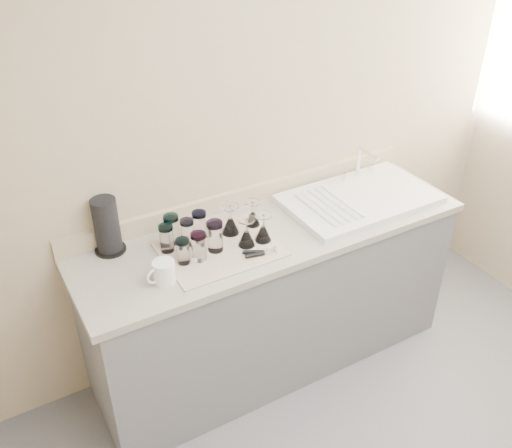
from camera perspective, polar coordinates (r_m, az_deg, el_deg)
room_envelope at (r=1.80m, az=22.36°, el=-1.23°), size 3.54×3.50×2.52m
counter_unit at (r=3.17m, az=1.62°, el=-7.29°), size 2.06×0.62×0.90m
sink_unit at (r=3.17m, az=10.29°, el=2.56°), size 0.82×0.50×0.22m
dish_towel at (r=2.75m, az=-3.64°, el=-2.55°), size 0.55×0.42×0.01m
tumbler_teal at (r=2.72m, az=-8.93°, el=-1.41°), size 0.07×0.07×0.14m
tumbler_cyan at (r=2.75m, az=-6.87°, el=-0.82°), size 0.07×0.07×0.14m
tumbler_purple at (r=2.80m, az=-5.67°, el=-0.07°), size 0.07×0.07×0.14m
tumbler_magenta at (r=2.64m, az=-7.31°, el=-2.69°), size 0.06×0.06×0.13m
tumbler_blue at (r=2.64m, az=-5.75°, el=-2.24°), size 0.07×0.07×0.14m
tumbler_lavender at (r=2.70m, az=-4.12°, el=-1.21°), size 0.08×0.08×0.16m
tumbler_extra at (r=2.77m, az=-8.43°, el=-0.53°), size 0.08×0.08×0.15m
goblet_back_left at (r=2.83m, az=-2.57°, el=0.04°), size 0.09×0.09×0.16m
goblet_back_right at (r=2.89m, az=-0.33°, el=0.72°), size 0.08×0.08×0.14m
goblet_front_left at (r=2.74m, az=-0.96°, el=-1.23°), size 0.08×0.08×0.15m
goblet_front_right at (r=2.77m, az=0.71°, el=-0.76°), size 0.08×0.08×0.15m
can_opener at (r=2.70m, az=0.46°, el=-2.89°), size 0.16×0.10×0.02m
white_mug at (r=2.56m, az=-9.24°, el=-4.76°), size 0.15×0.12×0.10m
paper_towel_roll at (r=2.76m, az=-14.69°, el=-0.23°), size 0.15×0.15×0.28m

